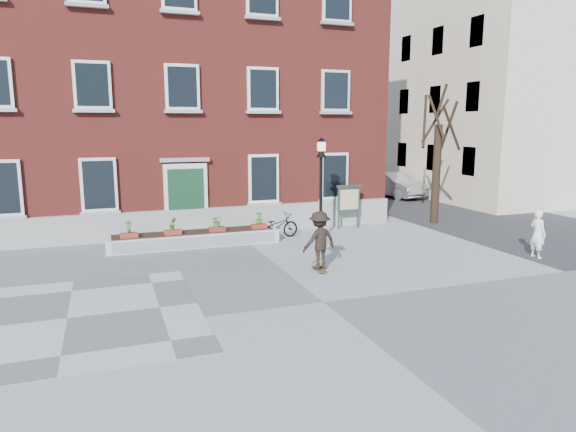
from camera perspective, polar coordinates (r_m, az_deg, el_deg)
name	(u,v)px	position (r m, az deg, el deg)	size (l,w,h in m)	color
ground	(323,302)	(13.10, 3.94, -9.54)	(100.00, 100.00, 0.00)	#949497
checker_patch	(67,318)	(13.08, -23.33, -10.39)	(6.00, 6.00, 0.01)	slate
bicycle	(277,226)	(20.00, -1.27, -1.13)	(0.66, 1.88, 0.99)	black
parked_car	(393,185)	(32.13, 11.61, 3.43)	(1.61, 4.61, 1.52)	#B9BCBE
bystander	(538,234)	(19.00, 26.00, -1.78)	(0.60, 0.39, 1.64)	white
brick_building	(166,83)	(25.50, -13.42, 14.15)	(18.40, 10.85, 12.60)	maroon
planter_assembly	(195,238)	(19.14, -10.29, -2.39)	(6.20, 1.12, 1.15)	silver
bare_tree	(437,161)	(23.90, 16.23, 5.88)	(1.83, 1.83, 6.16)	#2F2014
side_street	(446,86)	(38.74, 17.14, 13.60)	(15.20, 36.00, 14.50)	#3A3B3D
lamp_post	(321,175)	(19.38, 3.70, 4.60)	(0.40, 0.40, 3.93)	black
notice_board	(349,199)	(22.02, 6.76, 1.87)	(1.10, 0.16, 1.87)	#1B3727
skateboarder	(319,240)	(15.53, 3.51, -2.71)	(1.27, 0.91, 1.85)	brown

